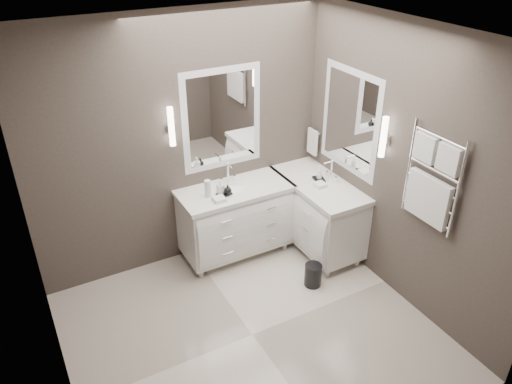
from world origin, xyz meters
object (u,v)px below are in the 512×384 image
towel_ladder (431,184)px  waste_bin (313,275)px  vanity_right (317,210)px  vanity_back (235,217)px

towel_ladder → waste_bin: size_ratio=3.57×
towel_ladder → waste_bin: towel_ladder is taller
vanity_right → waste_bin: vanity_right is taller
vanity_back → vanity_right: same height
waste_bin → towel_ladder: bearing=-48.2°
vanity_right → waste_bin: bearing=-126.6°
vanity_back → waste_bin: bearing=-63.4°
vanity_right → waste_bin: size_ratio=4.92×
towel_ladder → vanity_back: bearing=124.1°
vanity_back → towel_ladder: bearing=-55.9°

